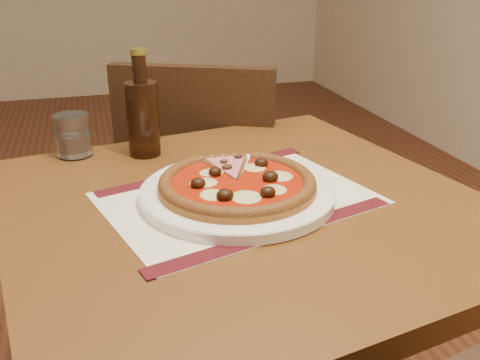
{
  "coord_description": "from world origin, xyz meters",
  "views": [
    {
      "loc": [
        0.39,
        -1.77,
        1.15
      ],
      "look_at": [
        0.63,
        -0.94,
        0.78
      ],
      "focal_mm": 40.0,
      "sensor_mm": 36.0,
      "label": 1
    }
  ],
  "objects_px": {
    "table": "(243,250)",
    "pizza": "(237,183)",
    "plate": "(237,193)",
    "bottle": "(143,115)",
    "chair_far": "(204,190)",
    "water_glass": "(73,135)"
  },
  "relations": [
    {
      "from": "table",
      "to": "pizza",
      "type": "relative_size",
      "value": 3.38
    },
    {
      "from": "plate",
      "to": "pizza",
      "type": "relative_size",
      "value": 1.24
    },
    {
      "from": "pizza",
      "to": "bottle",
      "type": "relative_size",
      "value": 1.23
    },
    {
      "from": "plate",
      "to": "chair_far",
      "type": "bearing_deg",
      "value": 83.97
    },
    {
      "from": "water_glass",
      "to": "pizza",
      "type": "bearing_deg",
      "value": -48.28
    },
    {
      "from": "plate",
      "to": "bottle",
      "type": "relative_size",
      "value": 1.52
    },
    {
      "from": "water_glass",
      "to": "plate",
      "type": "bearing_deg",
      "value": -48.24
    },
    {
      "from": "table",
      "to": "pizza",
      "type": "xyz_separation_m",
      "value": [
        -0.01,
        0.01,
        0.13
      ]
    },
    {
      "from": "bottle",
      "to": "plate",
      "type": "bearing_deg",
      "value": -64.66
    },
    {
      "from": "plate",
      "to": "water_glass",
      "type": "height_order",
      "value": "water_glass"
    },
    {
      "from": "chair_far",
      "to": "plate",
      "type": "bearing_deg",
      "value": 108.86
    },
    {
      "from": "table",
      "to": "plate",
      "type": "distance_m",
      "value": 0.11
    },
    {
      "from": "pizza",
      "to": "water_glass",
      "type": "distance_m",
      "value": 0.41
    },
    {
      "from": "pizza",
      "to": "bottle",
      "type": "xyz_separation_m",
      "value": [
        -0.13,
        0.27,
        0.06
      ]
    },
    {
      "from": "chair_far",
      "to": "plate",
      "type": "xyz_separation_m",
      "value": [
        -0.06,
        -0.58,
        0.25
      ]
    },
    {
      "from": "pizza",
      "to": "chair_far",
      "type": "bearing_deg",
      "value": 83.97
    },
    {
      "from": "chair_far",
      "to": "pizza",
      "type": "bearing_deg",
      "value": 108.87
    },
    {
      "from": "pizza",
      "to": "water_glass",
      "type": "bearing_deg",
      "value": 131.72
    },
    {
      "from": "table",
      "to": "plate",
      "type": "bearing_deg",
      "value": 137.76
    },
    {
      "from": "plate",
      "to": "water_glass",
      "type": "relative_size",
      "value": 3.8
    },
    {
      "from": "plate",
      "to": "pizza",
      "type": "bearing_deg",
      "value": -91.33
    },
    {
      "from": "table",
      "to": "plate",
      "type": "xyz_separation_m",
      "value": [
        -0.01,
        0.01,
        0.11
      ]
    }
  ]
}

